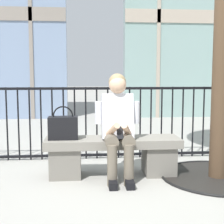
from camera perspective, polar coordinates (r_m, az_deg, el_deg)
The scene contains 5 objects.
ground_plane at distance 3.95m, azimuth 0.13°, elevation -11.05°, with size 60.00×60.00×0.00m, color #9E9B93.
stone_bench at distance 3.87m, azimuth 0.13°, elevation -7.23°, with size 1.60×0.44×0.45m.
seated_person_with_phone at distance 3.68m, azimuth 1.10°, elevation -1.94°, with size 0.52×0.66×1.21m.
handbag_on_bench at distance 3.79m, azimuth -8.63°, elevation -2.68°, with size 0.34×0.18×0.39m.
plaza_railing at distance 4.60m, azimuth -0.75°, elevation -1.86°, with size 8.15×0.04×1.03m.
Camera 1 is at (-0.34, -3.75, 1.19)m, focal length 51.69 mm.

